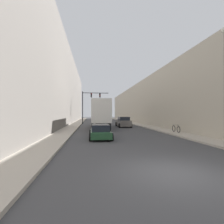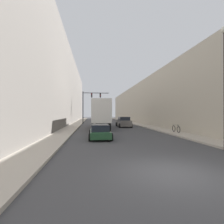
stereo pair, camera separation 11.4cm
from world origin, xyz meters
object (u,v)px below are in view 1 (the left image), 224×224
(sedan_car, at_px, (100,132))
(suv_car, at_px, (123,122))
(parked_bicycle, at_px, (176,129))
(semi_truck, at_px, (99,113))
(traffic_signal_gantry, at_px, (88,102))

(sedan_car, distance_m, suv_car, 13.73)
(parked_bicycle, bearing_deg, semi_truck, 134.47)
(traffic_signal_gantry, relative_size, parked_bicycle, 3.79)
(semi_truck, height_order, parked_bicycle, semi_truck)
(suv_car, distance_m, traffic_signal_gantry, 11.37)
(suv_car, height_order, traffic_signal_gantry, traffic_signal_gantry)
(sedan_car, height_order, parked_bicycle, sedan_car)
(suv_car, xyz_separation_m, traffic_signal_gantry, (-5.92, 8.88, 3.92))
(suv_car, bearing_deg, traffic_signal_gantry, 123.69)
(sedan_car, bearing_deg, suv_car, 70.68)
(semi_truck, xyz_separation_m, traffic_signal_gantry, (-1.80, 10.66, 2.46))
(suv_car, bearing_deg, semi_truck, -156.69)
(traffic_signal_gantry, height_order, parked_bicycle, traffic_signal_gantry)
(sedan_car, distance_m, traffic_signal_gantry, 22.26)
(semi_truck, bearing_deg, suv_car, 23.31)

